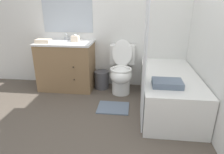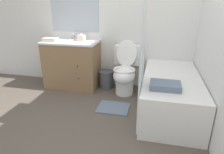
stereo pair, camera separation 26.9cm
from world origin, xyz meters
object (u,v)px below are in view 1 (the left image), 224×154
Objects in this scene: toilet at (121,71)px; bath_mat at (113,108)px; vanity_cabinet at (67,65)px; sink_faucet at (68,38)px; bathtub at (168,91)px; bath_towel_folded at (167,83)px; tissue_box at (75,38)px; wastebasket at (102,80)px; hand_towel_folded at (43,41)px.

toilet is 0.68m from bath_mat.
toilet is at bearing -4.27° from vanity_cabinet.
vanity_cabinet is at bearing -90.00° from sink_faucet.
bath_towel_folded is at bearing -103.53° from bathtub.
toilet is at bearing 148.35° from bathtub.
tissue_box is (-0.79, 0.14, 0.49)m from toilet.
tissue_box is (-0.43, 0.02, 0.71)m from wastebasket.
hand_towel_folded reaches higher than bath_mat.
sink_faucet is 0.41× the size of bath_towel_folded.
vanity_cabinet is 0.61× the size of bathtub.
bathtub reaches higher than bath_mat.
vanity_cabinet is at bearing 175.73° from toilet.
hand_towel_folded is at bearing -135.69° from sink_faucet.
tissue_box is 0.51m from hand_towel_folded.
vanity_cabinet is 1.07× the size of toilet.
wastebasket is (-1.06, 0.56, -0.10)m from bathtub.
wastebasket is at bearing -2.14° from tissue_box.
bathtub is 6.55× the size of hand_towel_folded.
hand_towel_folded is at bearing 156.21° from bath_mat.
tissue_box reaches higher than wastebasket.
toilet is 1.35m from hand_towel_folded.
bathtub is at bearing 10.00° from bath_mat.
bath_mat is (1.19, -0.52, -0.84)m from hand_towel_folded.
wastebasket is at bearing 133.96° from bath_towel_folded.
vanity_cabinet is at bearing -175.01° from wastebasket.
toilet is at bearing 82.85° from bath_mat.
vanity_cabinet is 7.69× the size of tissue_box.
toilet reaches higher than vanity_cabinet.
sink_faucet is 0.32× the size of bath_mat.
hand_towel_folded is 0.67× the size of bath_towel_folded.
bathtub is at bearing -27.81° from wastebasket.
bathtub is 1.71m from tissue_box.
bath_towel_folded is (0.60, -0.87, 0.17)m from toilet.
bath_towel_folded is (1.55, -1.12, -0.31)m from sink_faucet.
bath_towel_folded is at bearing -46.04° from wastebasket.
bath_mat is (0.88, -0.64, -0.41)m from vanity_cabinet.
sink_faucet is 0.09× the size of bathtub.
toilet is 1.93× the size of bath_mat.
vanity_cabinet is at bearing 148.91° from bath_towel_folded.
toilet is (0.95, -0.07, -0.04)m from vanity_cabinet.
wastebasket is at bearing 10.62° from hand_towel_folded.
bathtub is at bearing -16.96° from vanity_cabinet.
hand_towel_folded is (-0.31, -0.12, 0.43)m from vanity_cabinet.
hand_towel_folded is at bearing -158.51° from tissue_box.
sink_faucet is 1.48m from bath_mat.
bath_towel_folded is at bearing -35.78° from sink_faucet.
vanity_cabinet reaches higher than bath_mat.
toilet is at bearing -10.07° from tissue_box.
tissue_box is at bearing 169.93° from toilet.
hand_towel_folded is at bearing -169.38° from wastebasket.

